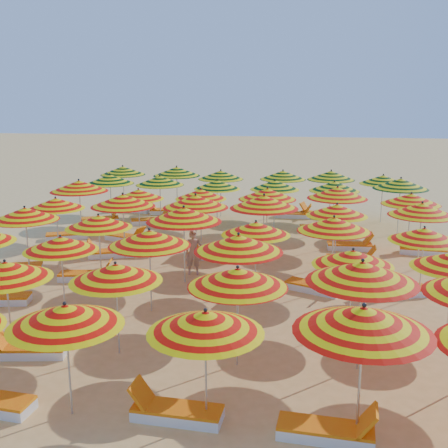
{
  "coord_description": "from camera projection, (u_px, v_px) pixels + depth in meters",
  "views": [
    {
      "loc": [
        2.94,
        -17.92,
        6.01
      ],
      "look_at": [
        0.0,
        0.5,
        1.6
      ],
      "focal_mm": 45.0,
      "sensor_mm": 36.0,
      "label": 1
    }
  ],
  "objects": [
    {
      "name": "umbrella_34",
      "position": [
        337.0,
        193.0,
        21.72
      ],
      "size": [
        2.98,
        2.98,
        2.49
      ],
      "color": "silver",
      "rests_on": "ground"
    },
    {
      "name": "lounger_14",
      "position": [
        68.0,
        235.0,
        23.45
      ],
      "size": [
        1.82,
        1.21,
        0.69
      ],
      "rotation": [
        0.0,
        0.0,
        0.4
      ],
      "color": "white",
      "rests_on": "ground"
    },
    {
      "name": "lounger_21",
      "position": [
        133.0,
        209.0,
        28.72
      ],
      "size": [
        1.79,
        0.8,
        0.69
      ],
      "rotation": [
        0.0,
        0.0,
        3.01
      ],
      "color": "white",
      "rests_on": "ground"
    },
    {
      "name": "lounger_2",
      "position": [
        175.0,
        412.0,
        10.53
      ],
      "size": [
        1.76,
        0.67,
        0.69
      ],
      "rotation": [
        0.0,
        0.0,
        3.09
      ],
      "color": "white",
      "rests_on": "ground"
    },
    {
      "name": "lounger_17",
      "position": [
        422.0,
        250.0,
        21.26
      ],
      "size": [
        1.78,
        0.76,
        0.69
      ],
      "rotation": [
        0.0,
        0.0,
        3.04
      ],
      "color": "white",
      "rests_on": "ground"
    },
    {
      "name": "lounger_10",
      "position": [
        399.0,
        291.0,
        16.89
      ],
      "size": [
        1.83,
        1.13,
        0.69
      ],
      "rotation": [
        0.0,
        0.0,
        3.49
      ],
      "color": "white",
      "rests_on": "ground"
    },
    {
      "name": "umbrella_26",
      "position": [
        196.0,
        201.0,
        20.0
      ],
      "size": [
        2.43,
        2.43,
        2.49
      ],
      "color": "silver",
      "rests_on": "ground"
    },
    {
      "name": "umbrella_40",
      "position": [
        334.0,
        186.0,
        24.14
      ],
      "size": [
        2.47,
        2.47,
        2.31
      ],
      "color": "silver",
      "rests_on": "ground"
    },
    {
      "name": "umbrella_19",
      "position": [
        99.0,
        222.0,
        17.82
      ],
      "size": [
        2.15,
        2.15,
        2.25
      ],
      "color": "silver",
      "rests_on": "ground"
    },
    {
      "name": "umbrella_38",
      "position": [
        217.0,
        185.0,
        25.11
      ],
      "size": [
        2.6,
        2.6,
        2.22
      ],
      "color": "silver",
      "rests_on": "ground"
    },
    {
      "name": "umbrella_47",
      "position": [
        383.0,
        180.0,
        26.01
      ],
      "size": [
        2.73,
        2.73,
        2.31
      ],
      "color": "silver",
      "rests_on": "ground"
    },
    {
      "name": "umbrella_16",
      "position": [
        353.0,
        258.0,
        14.13
      ],
      "size": [
        2.64,
        2.64,
        2.19
      ],
      "color": "silver",
      "rests_on": "ground"
    },
    {
      "name": "lounger_3",
      "position": [
        328.0,
        431.0,
        9.94
      ],
      "size": [
        1.77,
        0.69,
        0.69
      ],
      "rotation": [
        0.0,
        0.0,
        -0.07
      ],
      "color": "white",
      "rests_on": "ground"
    },
    {
      "name": "umbrella_4",
      "position": [
        363.0,
        320.0,
        9.49
      ],
      "size": [
        2.58,
        2.58,
        2.55
      ],
      "color": "silver",
      "rests_on": "ground"
    },
    {
      "name": "lounger_9",
      "position": [
        315.0,
        287.0,
        17.26
      ],
      "size": [
        1.82,
        1.22,
        0.69
      ],
      "rotation": [
        0.0,
        0.0,
        -0.41
      ],
      "color": "white",
      "rests_on": "ground"
    },
    {
      "name": "umbrella_44",
      "position": [
        221.0,
        175.0,
        27.25
      ],
      "size": [
        2.25,
        2.25,
        2.35
      ],
      "color": "silver",
      "rests_on": "ground"
    },
    {
      "name": "ground",
      "position": [
        222.0,
        273.0,
        19.05
      ],
      "size": [
        120.0,
        120.0,
        0.0
      ],
      "primitive_type": "plane",
      "color": "#F1BB6B",
      "rests_on": "ground"
    },
    {
      "name": "umbrella_10",
      "position": [
        362.0,
        272.0,
        11.97
      ],
      "size": [
        2.82,
        2.82,
        2.56
      ],
      "color": "silver",
      "rests_on": "ground"
    },
    {
      "name": "umbrella_28",
      "position": [
        337.0,
        210.0,
        19.48
      ],
      "size": [
        2.32,
        2.32,
        2.27
      ],
      "color": "silver",
      "rests_on": "ground"
    },
    {
      "name": "umbrella_36",
      "position": [
        110.0,
        179.0,
        25.91
      ],
      "size": [
        2.82,
        2.82,
        2.35
      ],
      "color": "silver",
      "rests_on": "ground"
    },
    {
      "name": "umbrella_29",
      "position": [
        422.0,
        209.0,
        19.0
      ],
      "size": [
        2.93,
        2.93,
        2.41
      ],
      "color": "silver",
      "rests_on": "ground"
    },
    {
      "name": "umbrella_45",
      "position": [
        283.0,
        175.0,
        27.12
      ],
      "size": [
        2.63,
        2.63,
        2.36
      ],
      "color": "silver",
      "rests_on": "ground"
    },
    {
      "name": "umbrella_25",
      "position": [
        123.0,
        200.0,
        20.26
      ],
      "size": [
        2.45,
        2.45,
        2.47
      ],
      "color": "silver",
      "rests_on": "ground"
    },
    {
      "name": "umbrella_39",
      "position": [
        275.0,
        185.0,
        24.59
      ],
      "size": [
        2.2,
        2.2,
        2.3
      ],
      "color": "silver",
      "rests_on": "ground"
    },
    {
      "name": "umbrella_41",
      "position": [
        401.0,
        184.0,
        23.83
      ],
      "size": [
        2.53,
        2.53,
        2.49
      ],
      "color": "silver",
      "rests_on": "ground"
    },
    {
      "name": "umbrella_37",
      "position": [
        160.0,
        180.0,
        25.56
      ],
      "size": [
        2.55,
        2.55,
        2.34
      ],
      "color": "silver",
      "rests_on": "ground"
    },
    {
      "name": "umbrella_2",
      "position": [
        65.0,
        316.0,
        10.27
      ],
      "size": [
        2.62,
        2.62,
        2.28
      ],
      "color": "silver",
      "rests_on": "ground"
    },
    {
      "name": "lounger_11",
      "position": [
        111.0,
        253.0,
        20.9
      ],
      "size": [
        1.83,
        1.11,
        0.69
      ],
      "rotation": [
        0.0,
        0.0,
        3.47
      ],
      "color": "white",
      "rests_on": "ground"
    },
    {
      "name": "umbrella_18",
      "position": [
        25.0,
        214.0,
        18.52
      ],
      "size": [
        2.45,
        2.45,
        2.35
      ],
      "color": "silver",
      "rests_on": "ground"
    },
    {
      "name": "umbrella_22",
      "position": [
        334.0,
        224.0,
        16.99
      ],
      "size": [
        2.91,
        2.91,
        2.38
      ],
      "color": "silver",
      "rests_on": "ground"
    },
    {
      "name": "beachgoer_a",
      "position": [
        193.0,
        253.0,
        18.76
      ],
      "size": [
        0.62,
        0.47,
        1.52
      ],
      "primitive_type": "imported",
      "rotation": [
        0.0,
        0.0,
        0.21
      ],
      "color": "tan",
      "rests_on": "ground"
    },
    {
      "name": "umbrella_23",
      "position": [
        424.0,
        234.0,
        16.43
      ],
      "size": [
        2.31,
        2.31,
        2.19
      ],
      "color": "silver",
      "rests_on": "ground"
    },
    {
      "name": "umbrella_43",
      "position": [
        177.0,
        171.0,
        27.7
      ],
      "size": [
        2.81,
        2.81,
        2.47
      ],
      "color": "silver",
      "rests_on": "ground"
    },
    {
      "name": "umbrella_15",
      "position": [
        238.0,
        243.0,
        14.52
      ],
      "size": [
        2.72,
        2.72,
        2.48
      ],
      "color": "silver",
      "rests_on": "ground"
    },
    {
      "name": "umbrella_9",
      "position": [
        238.0,
        278.0,
        12.19
      ],
      "size": [
        2.78,
        2.78,
        2.35
      ],
      "color": "silver",
      "rests_on": "ground"
    },
    {
      "name": "lounger_16",
      "position": [
        351.0,
        246.0,
        21.86
      ],
      "size": [
        1.76,
        0.68,
        0.69
      ],
      "rotation": [
        0.0,
        0.0,
        0.06
      ],
      "color": "white",
      "rests_on": "ground"
    },
    {
      "name": "lounger_24",
      "position": [
        317.0,
        214.0,
        27.44
      ],
      "size": [
        1.83,
        1.11,
        0.69
      ],
      "rotation": [
        0.0,
        0.0,
        2.81
      ],
      "color": "white",
      "rests_on": "ground"
    },
    {
      "name": "umbrella_13",
      "position": [
        61.0,
        244.0,
        15.47
      ],
      "size": [
        2.52,
        2.52,
        2.18
      ],
      "color": "silver",
      "rests_on": "ground"
    },
    {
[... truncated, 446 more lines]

